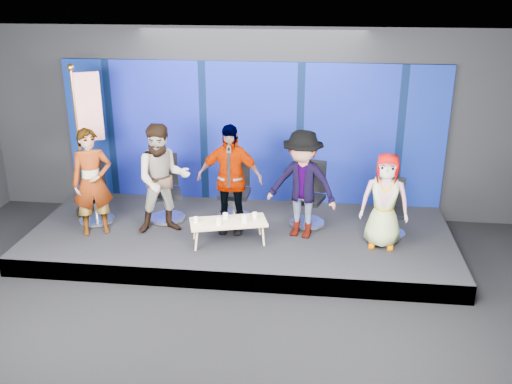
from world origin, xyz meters
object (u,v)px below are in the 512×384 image
coffee_table (228,223)px  mug_c (225,216)px  panelist_e (385,201)px  panelist_d (302,185)px  chair_c (235,199)px  chair_b (166,199)px  panelist_c (230,179)px  chair_d (308,204)px  chair_e (391,216)px  panelist_a (92,182)px  mug_e (255,215)px  panelist_b (163,179)px  mug_d (244,219)px  mug_b (219,222)px  chair_a (95,201)px  flag_stand (87,138)px  mug_a (196,220)px

coffee_table → mug_c: mug_c is taller
panelist_e → panelist_d: bearing=176.4°
chair_c → coffee_table: (0.05, -0.97, -0.03)m
chair_b → panelist_c: (1.18, -0.36, 0.54)m
chair_c → coffee_table: size_ratio=0.87×
chair_b → mug_c: bearing=-51.4°
chair_d → chair_e: chair_d is taller
panelist_a → mug_e: (2.64, 0.04, -0.47)m
chair_b → panelist_b: panelist_b is taller
chair_c → mug_e: size_ratio=11.63×
panelist_a → panelist_e: bearing=-25.9°
panelist_d → mug_d: panelist_d is taller
mug_b → panelist_c: bearing=82.6°
panelist_e → mug_c: (-2.48, -0.10, -0.34)m
panelist_a → coffee_table: bearing=-29.7°
chair_b → coffee_table: 1.48m
panelist_a → chair_e: size_ratio=1.89×
panelist_d → mug_e: panelist_d is taller
chair_a → flag_stand: bearing=91.0°
mug_a → mug_d: bearing=6.7°
mug_d → mug_e: bearing=51.0°
chair_d → mug_d: size_ratio=10.43×
panelist_b → chair_d: 2.50m
chair_a → coffee_table: chair_a is taller
chair_b → flag_stand: flag_stand is taller
mug_c → flag_stand: (-2.53, 0.81, 0.99)m
panelist_a → flag_stand: bearing=88.0°
chair_b → mug_a: size_ratio=12.88×
panelist_a → mug_b: size_ratio=17.07×
panelist_d → chair_e: bearing=25.6°
chair_b → mug_c: 1.39m
chair_c → chair_e: chair_c is taller
mug_c → mug_e: (0.46, 0.08, -0.00)m
chair_e → coffee_table: chair_e is taller
chair_d → flag_stand: size_ratio=0.41×
panelist_b → chair_e: panelist_b is taller
panelist_e → chair_c: bearing=168.7°
chair_b → panelist_e: (3.65, -0.64, 0.39)m
chair_d → panelist_e: 1.45m
chair_b → coffee_table: size_ratio=0.87×
panelist_d → mug_a: size_ratio=20.20×
panelist_b → mug_c: (1.07, -0.24, -0.50)m
chair_c → panelist_c: size_ratio=0.62×
panelist_d → chair_a: bearing=-166.6°
chair_c → mug_b: (-0.08, -1.12, 0.05)m
chair_b → panelist_b: (0.11, -0.50, 0.55)m
chair_c → mug_d: (0.31, -0.98, 0.05)m
chair_e → panelist_e: (-0.17, -0.47, 0.45)m
chair_d → chair_a: bearing=-158.7°
chair_a → flag_stand: 1.11m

